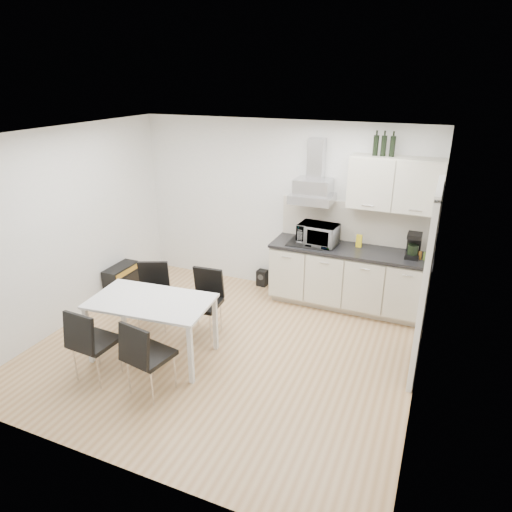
{
  "coord_description": "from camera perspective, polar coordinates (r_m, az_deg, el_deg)",
  "views": [
    {
      "loc": [
        2.26,
        -4.31,
        3.19
      ],
      "look_at": [
        0.23,
        0.5,
        1.1
      ],
      "focal_mm": 32.0,
      "sensor_mm": 36.0,
      "label": 1
    }
  ],
  "objects": [
    {
      "name": "chair_near_left",
      "position": [
        5.4,
        -19.42,
        -10.19
      ],
      "size": [
        0.47,
        0.52,
        0.88
      ],
      "primitive_type": null,
      "rotation": [
        0.0,
        0.0,
        -0.06
      ],
      "color": "black",
      "rests_on": "ground"
    },
    {
      "name": "ground",
      "position": [
        5.82,
        -4.07,
        -11.52
      ],
      "size": [
        4.5,
        4.5,
        0.0
      ],
      "primitive_type": "plane",
      "color": "tan",
      "rests_on": "ground"
    },
    {
      "name": "wall_front",
      "position": [
        3.74,
        -18.72,
        -9.83
      ],
      "size": [
        4.5,
        0.1,
        2.6
      ],
      "primitive_type": "cube",
      "color": "silver",
      "rests_on": "ground"
    },
    {
      "name": "doorway",
      "position": [
        5.31,
        20.39,
        -3.43
      ],
      "size": [
        0.08,
        1.04,
        2.1
      ],
      "primitive_type": "cube",
      "color": "white",
      "rests_on": "ground"
    },
    {
      "name": "ceiling",
      "position": [
        4.9,
        -4.9,
        14.82
      ],
      "size": [
        4.5,
        4.5,
        0.0
      ],
      "primitive_type": "plane",
      "color": "white",
      "rests_on": "wall_back"
    },
    {
      "name": "wall_right",
      "position": [
        4.7,
        20.82,
        -3.41
      ],
      "size": [
        0.1,
        4.0,
        2.6
      ],
      "primitive_type": "cube",
      "color": "silver",
      "rests_on": "ground"
    },
    {
      "name": "wall_left",
      "position": [
        6.51,
        -22.38,
        3.27
      ],
      "size": [
        0.1,
        4.0,
        2.6
      ],
      "primitive_type": "cube",
      "color": "silver",
      "rests_on": "ground"
    },
    {
      "name": "chair_far_right",
      "position": [
        5.91,
        -6.64,
        -6.08
      ],
      "size": [
        0.48,
        0.53,
        0.88
      ],
      "primitive_type": null,
      "rotation": [
        0.0,
        0.0,
        3.21
      ],
      "color": "black",
      "rests_on": "ground"
    },
    {
      "name": "kitchenette",
      "position": [
        6.57,
        12.01,
        0.27
      ],
      "size": [
        2.22,
        0.64,
        2.52
      ],
      "color": "beige",
      "rests_on": "ground"
    },
    {
      "name": "floor_speaker",
      "position": [
        7.36,
        0.78,
        -2.75
      ],
      "size": [
        0.17,
        0.15,
        0.26
      ],
      "primitive_type": "cube",
      "rotation": [
        0.0,
        0.0,
        -0.1
      ],
      "color": "black",
      "rests_on": "ground"
    },
    {
      "name": "guitar_amp",
      "position": [
        7.29,
        -16.45,
        -2.98
      ],
      "size": [
        0.26,
        0.58,
        0.49
      ],
      "rotation": [
        0.0,
        0.0,
        0.01
      ],
      "color": "black",
      "rests_on": "ground"
    },
    {
      "name": "chair_far_left",
      "position": [
        6.21,
        -12.82,
        -5.07
      ],
      "size": [
        0.6,
        0.64,
        0.88
      ],
      "primitive_type": null,
      "rotation": [
        0.0,
        0.0,
        3.56
      ],
      "color": "black",
      "rests_on": "ground"
    },
    {
      "name": "chair_near_right",
      "position": [
        5.01,
        -13.08,
        -12.1
      ],
      "size": [
        0.52,
        0.57,
        0.88
      ],
      "primitive_type": null,
      "rotation": [
        0.0,
        0.0,
        -0.17
      ],
      "color": "black",
      "rests_on": "ground"
    },
    {
      "name": "dining_table",
      "position": [
        5.49,
        -12.97,
        -6.14
      ],
      "size": [
        1.47,
        0.93,
        0.75
      ],
      "rotation": [
        0.0,
        0.0,
        0.09
      ],
      "color": "white",
      "rests_on": "ground"
    },
    {
      "name": "wall_back",
      "position": [
        6.96,
        3.1,
        6.02
      ],
      "size": [
        4.5,
        0.1,
        2.6
      ],
      "primitive_type": "cube",
      "color": "silver",
      "rests_on": "ground"
    }
  ]
}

